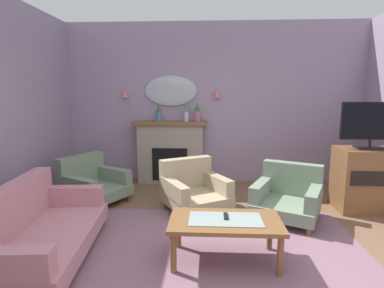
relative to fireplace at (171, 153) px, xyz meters
name	(u,v)px	position (x,y,z in m)	size (l,w,h in m)	color
floor	(217,270)	(0.79, -2.79, -0.62)	(6.42, 6.93, 0.10)	brown
wall_back	(214,104)	(0.79, 0.22, 0.90)	(6.42, 0.10, 2.94)	#9E8CA8
patterned_rug	(216,255)	(0.79, -2.59, -0.56)	(3.20, 2.40, 0.01)	#7F5B6B
fireplace	(171,153)	(0.00, 0.00, 0.00)	(1.36, 0.36, 1.16)	gray
mantel_vase_centre	(159,113)	(-0.20, -0.03, 0.74)	(0.11, 0.11, 0.33)	#4C7093
mantel_vase_left	(186,111)	(0.30, -0.03, 0.77)	(0.10, 0.10, 0.33)	silver
mantel_vase_right	(197,112)	(0.50, -0.03, 0.75)	(0.11, 0.11, 0.35)	#9E6084
wall_mirror	(171,91)	(0.00, 0.14, 1.14)	(0.96, 0.06, 0.56)	#B2BCC6
wall_sconce_left	(125,94)	(-0.85, 0.09, 1.09)	(0.14, 0.14, 0.14)	#D17066
wall_sconce_right	(217,94)	(0.85, 0.09, 1.09)	(0.14, 0.14, 0.14)	#D17066
coffee_table	(225,225)	(0.87, -2.70, -0.19)	(1.10, 0.60, 0.45)	brown
tv_remote	(226,216)	(0.88, -2.65, -0.12)	(0.04, 0.16, 0.02)	black
floral_couch	(35,229)	(-1.03, -2.77, -0.25)	(1.03, 1.79, 0.76)	#B77A84
armchair_by_coffee_table	(288,196)	(1.78, -1.55, -0.27)	(1.07, 1.08, 0.71)	gray
armchair_in_corner	(193,189)	(0.49, -1.31, -0.27)	(1.10, 1.11, 0.71)	tan
armchair_beside_couch	(92,183)	(-1.09, -1.10, -0.27)	(1.10, 1.10, 0.71)	gray
tv_cabinet	(366,179)	(2.96, -1.20, -0.12)	(0.80, 0.57, 0.90)	brown
tv_flatscreen	(372,124)	(2.96, -1.22, 0.68)	(0.84, 0.24, 0.65)	black
potted_plant_small_fern	(91,173)	(-1.32, -0.53, -0.27)	(0.39, 0.40, 0.63)	silver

